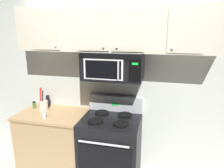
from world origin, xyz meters
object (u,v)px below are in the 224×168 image
object	(u,v)px
stove_range	(111,148)
salt_shaker	(44,114)
spice_jar	(34,105)
utensil_crock_cream	(43,105)
over_range_microwave	(113,66)
pepper_mill	(48,101)

from	to	relation	value
stove_range	salt_shaker	distance (m)	0.99
salt_shaker	spice_jar	xyz separation A→B (m)	(-0.34, 0.29, -0.01)
utensil_crock_cream	salt_shaker	distance (m)	0.29
over_range_microwave	spice_jar	bearing A→B (deg)	-179.32
pepper_mill	salt_shaker	bearing A→B (deg)	-66.55
utensil_crock_cream	salt_shaker	world-z (taller)	utensil_crock_cream
utensil_crock_cream	spice_jar	distance (m)	0.19
salt_shaker	pepper_mill	size ratio (longest dim) A/B	0.68
salt_shaker	spice_jar	distance (m)	0.45
stove_range	salt_shaker	world-z (taller)	stove_range
over_range_microwave	utensil_crock_cream	world-z (taller)	over_range_microwave
utensil_crock_cream	pepper_mill	distance (m)	0.16
over_range_microwave	utensil_crock_cream	size ratio (longest dim) A/B	2.14
stove_range	pepper_mill	bearing A→B (deg)	168.52
stove_range	spice_jar	xyz separation A→B (m)	(-1.18, 0.10, 0.48)
utensil_crock_cream	stove_range	bearing A→B (deg)	-2.94
over_range_microwave	spice_jar	distance (m)	1.34
stove_range	spice_jar	world-z (taller)	stove_range
pepper_mill	spice_jar	bearing A→B (deg)	-148.05
spice_jar	salt_shaker	bearing A→B (deg)	-40.96
stove_range	utensil_crock_cream	xyz separation A→B (m)	(-1.00, 0.05, 0.52)
pepper_mill	spice_jar	xyz separation A→B (m)	(-0.17, -0.10, -0.04)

